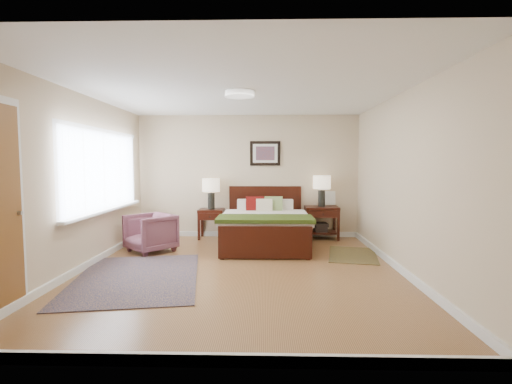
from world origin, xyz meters
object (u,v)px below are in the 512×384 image
nightstand_left (211,215)px  nightstand_right (321,220)px  bed (265,220)px  lamp_left (211,188)px  rug_persian (137,277)px  armchair (150,233)px  lamp_right (322,185)px

nightstand_left → nightstand_right: (2.22, 0.01, -0.08)m
nightstand_right → bed: bearing=-148.3°
bed → nightstand_right: (1.13, 0.70, -0.09)m
nightstand_left → lamp_left: 0.55m
bed → rug_persian: 2.60m
nightstand_left → bed: bearing=-32.5°
armchair → nightstand_right: bearing=63.5°
lamp_left → armchair: lamp_left is taller
nightstand_left → lamp_right: 2.30m
rug_persian → armchair: bearing=91.0°
bed → lamp_left: (-1.09, 0.71, 0.55)m
lamp_right → lamp_left: bearing=180.0°
lamp_left → nightstand_left: bearing=-90.0°
lamp_right → rug_persian: lamp_right is taller
nightstand_left → armchair: armchair is taller
nightstand_right → lamp_left: (-2.22, 0.01, 0.64)m
nightstand_right → rug_persian: 3.87m
bed → nightstand_left: bearing=147.5°
lamp_left → rug_persian: (-0.61, -2.63, -1.02)m
bed → armchair: (-1.97, -0.45, -0.15)m
lamp_right → rug_persian: size_ratio=0.28×
lamp_left → rug_persian: bearing=-103.2°
nightstand_right → lamp_left: bearing=179.7°
lamp_left → lamp_right: (2.22, 0.00, 0.06)m
lamp_left → lamp_right: bearing=0.0°
lamp_right → armchair: lamp_right is taller
nightstand_left → armchair: (-0.88, -1.14, -0.15)m
bed → rug_persian: bed is taller
bed → lamp_left: bearing=146.7°
nightstand_right → lamp_left: lamp_left is taller
nightstand_left → nightstand_right: nightstand_right is taller
rug_persian → nightstand_left: bearing=67.4°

